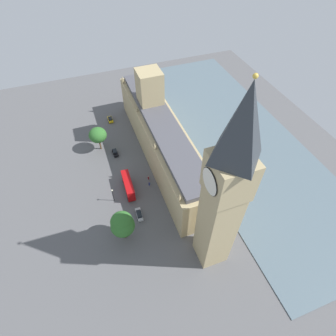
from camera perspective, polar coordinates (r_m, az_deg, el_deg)
ground_plane at (r=101.58m, az=-2.28°, el=2.48°), size 141.29×141.29×0.00m
river_thames at (r=113.50m, az=14.37°, el=6.68°), size 43.08×127.16×0.25m
parliament_building at (r=97.13m, az=-1.59°, el=6.95°), size 12.80×68.79×27.89m
clock_tower at (r=56.40m, az=11.99°, el=-5.12°), size 8.27×8.27×54.34m
car_yellow_cab_kerbside at (r=119.67m, az=-12.16°, el=10.07°), size 2.03×4.15×1.74m
car_black_trailing at (r=103.69m, az=-11.17°, el=3.26°), size 1.88×4.07×1.74m
double_decker_bus_under_trees at (r=89.84m, az=-8.46°, el=-3.65°), size 2.96×10.58×4.75m
car_silver_opposite_hall at (r=84.87m, az=-6.15°, el=-9.78°), size 1.95×4.81×1.74m
pedestrian_corner at (r=93.71m, az=-4.17°, el=-2.08°), size 0.58×0.48×1.54m
pedestrian_leading at (r=91.98m, az=-4.01°, el=-3.34°), size 0.61×0.52×1.57m
plane_tree_midblock at (r=76.85m, az=-9.59°, el=-12.01°), size 6.77×6.77×9.44m
plane_tree_by_river_gate at (r=103.19m, az=-14.71°, el=6.78°), size 6.55×6.55×9.74m
plane_tree_far_end at (r=76.25m, az=-9.82°, el=-11.20°), size 6.25×6.25×10.34m
street_lamp_near_tower at (r=87.01m, az=-11.69°, el=-5.23°), size 0.56×0.56×5.62m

